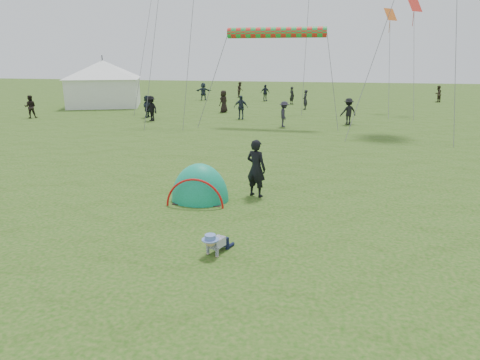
% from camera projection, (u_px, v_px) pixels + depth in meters
% --- Properties ---
extents(ground, '(140.00, 140.00, 0.00)m').
position_uv_depth(ground, '(216.00, 240.00, 10.23)').
color(ground, '#144C09').
extents(crawling_toddler, '(0.69, 0.81, 0.53)m').
position_uv_depth(crawling_toddler, '(216.00, 242.00, 9.46)').
color(crawling_toddler, black).
rests_on(crawling_toddler, ground).
extents(popup_tent, '(1.85, 1.56, 2.28)m').
position_uv_depth(popup_tent, '(200.00, 200.00, 13.10)').
color(popup_tent, '#0C854E').
rests_on(popup_tent, ground).
extents(standing_adult, '(0.77, 0.65, 1.80)m').
position_uv_depth(standing_adult, '(256.00, 168.00, 13.23)').
color(standing_adult, black).
rests_on(standing_adult, ground).
extents(event_marquee, '(8.08, 8.08, 4.26)m').
position_uv_depth(event_marquee, '(104.00, 82.00, 38.04)').
color(event_marquee, white).
rests_on(event_marquee, ground).
extents(crowd_person_0, '(0.42, 0.61, 1.61)m').
position_uv_depth(crowd_person_0, '(305.00, 100.00, 35.77)').
color(crowd_person_0, black).
rests_on(crowd_person_0, ground).
extents(crowd_person_1, '(0.99, 0.93, 1.62)m').
position_uv_depth(crowd_person_1, '(30.00, 107.00, 30.62)').
color(crowd_person_1, black).
rests_on(crowd_person_1, ground).
extents(crowd_person_2, '(1.01, 0.50, 1.66)m').
position_uv_depth(crowd_person_2, '(241.00, 107.00, 30.05)').
color(crowd_person_2, '#2B3444').
rests_on(crowd_person_2, ground).
extents(crowd_person_3, '(1.26, 1.08, 1.70)m').
position_uv_depth(crowd_person_3, '(348.00, 111.00, 27.62)').
color(crowd_person_3, black).
rests_on(crowd_person_3, ground).
extents(crowd_person_4, '(0.83, 0.99, 1.72)m').
position_uv_depth(crowd_person_4, '(224.00, 101.00, 33.79)').
color(crowd_person_4, black).
rests_on(crowd_person_4, ground).
extents(crowd_person_5, '(1.68, 0.78, 1.74)m').
position_uv_depth(crowd_person_5, '(203.00, 91.00, 43.67)').
color(crowd_person_5, '#293445').
rests_on(crowd_person_5, ground).
extents(crowd_person_6, '(0.67, 0.69, 1.60)m').
position_uv_depth(crowd_person_6, '(292.00, 95.00, 39.83)').
color(crowd_person_6, black).
rests_on(crowd_person_6, ground).
extents(crowd_person_7, '(0.96, 0.97, 1.58)m').
position_uv_depth(crowd_person_7, '(438.00, 94.00, 41.76)').
color(crowd_person_7, '#332820').
rests_on(crowd_person_7, ground).
extents(crowd_person_9, '(1.27, 1.06, 1.70)m').
position_uv_depth(crowd_person_9, '(151.00, 108.00, 29.24)').
color(crowd_person_9, black).
rests_on(crowd_person_9, ground).
extents(crowd_person_10, '(0.95, 0.91, 1.64)m').
position_uv_depth(crowd_person_10, '(128.00, 89.00, 48.27)').
color(crowd_person_10, '#43332B').
rests_on(crowd_person_10, ground).
extents(crowd_person_11, '(0.52, 1.48, 1.58)m').
position_uv_depth(crowd_person_11, '(147.00, 106.00, 30.98)').
color(crowd_person_11, '#1B252E').
rests_on(crowd_person_11, ground).
extents(crowd_person_13, '(0.70, 0.86, 1.65)m').
position_uv_depth(crowd_person_13, '(240.00, 90.00, 46.77)').
color(crowd_person_13, '#362B25').
rests_on(crowd_person_13, ground).
extents(crowd_person_14, '(1.00, 0.87, 1.62)m').
position_uv_depth(crowd_person_14, '(265.00, 93.00, 42.72)').
color(crowd_person_14, '#232937').
rests_on(crowd_person_14, ground).
extents(crowd_person_15, '(0.77, 1.12, 1.60)m').
position_uv_depth(crowd_person_15, '(284.00, 114.00, 26.69)').
color(crowd_person_15, '#25232F').
rests_on(crowd_person_15, ground).
extents(rainbow_tube_kite, '(6.04, 0.64, 0.64)m').
position_uv_depth(rainbow_tube_kite, '(276.00, 33.00, 25.97)').
color(rainbow_tube_kite, red).
extents(diamond_kite_0, '(1.14, 1.14, 0.93)m').
position_uv_depth(diamond_kite_0, '(390.00, 14.00, 33.05)').
color(diamond_kite_0, orange).
extents(diamond_kite_6, '(1.32, 1.32, 1.08)m').
position_uv_depth(diamond_kite_6, '(415.00, 4.00, 31.88)').
color(diamond_kite_6, red).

